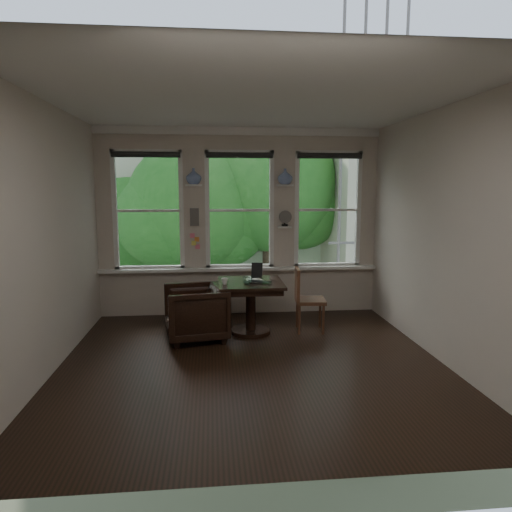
{
  "coord_description": "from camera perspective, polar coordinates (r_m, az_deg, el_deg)",
  "views": [
    {
      "loc": [
        -0.45,
        -5.16,
        2.05
      ],
      "look_at": [
        0.14,
        0.9,
        1.15
      ],
      "focal_mm": 32.0,
      "sensor_mm": 36.0,
      "label": 1
    }
  ],
  "objects": [
    {
      "name": "table",
      "position": [
        6.51,
        -0.67,
        -6.47
      ],
      "size": [
        0.9,
        0.9,
        0.75
      ],
      "primitive_type": null,
      "color": "black",
      "rests_on": "ground"
    },
    {
      "name": "vase_left",
      "position": [
        7.32,
        -7.8,
        9.85
      ],
      "size": [
        0.24,
        0.24,
        0.25
      ],
      "primitive_type": "imported",
      "color": "silver",
      "rests_on": "shelf_left"
    },
    {
      "name": "mug",
      "position": [
        6.26,
        -3.94,
        -3.17
      ],
      "size": [
        0.1,
        0.1,
        0.09
      ],
      "primitive_type": "imported",
      "rotation": [
        0.0,
        0.0,
        -0.14
      ],
      "color": "white",
      "rests_on": "table"
    },
    {
      "name": "ceiling",
      "position": [
        5.26,
        -0.56,
        18.83
      ],
      "size": [
        4.5,
        4.5,
        0.0
      ],
      "primitive_type": "plane",
      "rotation": [
        3.14,
        0.0,
        0.0
      ],
      "color": "silver",
      "rests_on": "ground"
    },
    {
      "name": "vase_right",
      "position": [
        7.41,
        3.65,
        9.89
      ],
      "size": [
        0.24,
        0.24,
        0.25
      ],
      "primitive_type": "imported",
      "color": "silver",
      "rests_on": "shelf_right"
    },
    {
      "name": "wall_front",
      "position": [
        2.99,
        3.26,
        -2.18
      ],
      "size": [
        4.5,
        0.0,
        4.5
      ],
      "primitive_type": "plane",
      "rotation": [
        -1.57,
        0.0,
        0.0
      ],
      "color": "#BFB1A3",
      "rests_on": "ground"
    },
    {
      "name": "shelf_left",
      "position": [
        7.31,
        -7.78,
        8.76
      ],
      "size": [
        0.26,
        0.16,
        0.03
      ],
      "primitive_type": "cube",
      "color": "white",
      "rests_on": "ground"
    },
    {
      "name": "laptop",
      "position": [
        6.3,
        0.31,
        -3.36
      ],
      "size": [
        0.4,
        0.34,
        0.03
      ],
      "primitive_type": "imported",
      "rotation": [
        0.0,
        0.0,
        -0.45
      ],
      "color": "black",
      "rests_on": "table"
    },
    {
      "name": "sticky_notes",
      "position": [
        7.39,
        -7.64,
        2.15
      ],
      "size": [
        0.16,
        0.01,
        0.24
      ],
      "primitive_type": null,
      "color": "pink",
      "rests_on": "ground"
    },
    {
      "name": "ground",
      "position": [
        5.57,
        -0.51,
        -13.16
      ],
      "size": [
        4.5,
        4.5,
        0.0
      ],
      "primitive_type": "plane",
      "color": "black",
      "rests_on": "ground"
    },
    {
      "name": "shelf_right",
      "position": [
        7.4,
        3.64,
        8.81
      ],
      "size": [
        0.26,
        0.16,
        0.03
      ],
      "primitive_type": "cube",
      "color": "white",
      "rests_on": "ground"
    },
    {
      "name": "window_right",
      "position": [
        7.66,
        8.88,
        5.72
      ],
      "size": [
        1.1,
        0.12,
        1.9
      ],
      "primitive_type": null,
      "color": "white",
      "rests_on": "ground"
    },
    {
      "name": "window_center",
      "position": [
        7.43,
        -2.07,
        5.74
      ],
      "size": [
        1.1,
        0.12,
        1.9
      ],
      "primitive_type": null,
      "color": "white",
      "rests_on": "ground"
    },
    {
      "name": "drinking_glass",
      "position": [
        6.26,
        -1.08,
        -3.06
      ],
      "size": [
        0.14,
        0.14,
        0.11
      ],
      "primitive_type": "imported",
      "rotation": [
        0.0,
        0.0,
        -0.02
      ],
      "color": "white",
      "rests_on": "table"
    },
    {
      "name": "wall_left",
      "position": [
        5.49,
        -24.64,
        1.91
      ],
      "size": [
        0.0,
        4.5,
        4.5
      ],
      "primitive_type": "plane",
      "rotation": [
        1.57,
        0.0,
        1.57
      ],
      "color": "#BFB1A3",
      "rests_on": "ground"
    },
    {
      "name": "intercom",
      "position": [
        7.36,
        -7.7,
        4.86
      ],
      "size": [
        0.14,
        0.06,
        0.28
      ],
      "primitive_type": "cube",
      "color": "#59544F",
      "rests_on": "ground"
    },
    {
      "name": "wall_back",
      "position": [
        7.44,
        -2.06,
        4.2
      ],
      "size": [
        4.5,
        0.0,
        4.5
      ],
      "primitive_type": "plane",
      "rotation": [
        1.57,
        0.0,
        0.0
      ],
      "color": "#BFB1A3",
      "rests_on": "ground"
    },
    {
      "name": "desk_fan",
      "position": [
        7.4,
        3.62,
        4.4
      ],
      "size": [
        0.2,
        0.2,
        0.24
      ],
      "primitive_type": null,
      "color": "#59544F",
      "rests_on": "ground"
    },
    {
      "name": "cushion_red",
      "position": [
        6.29,
        -7.57,
        -6.37
      ],
      "size": [
        0.45,
        0.45,
        0.06
      ],
      "primitive_type": "cube",
      "color": "maroon",
      "rests_on": "armchair_left"
    },
    {
      "name": "wall_right",
      "position": [
        5.85,
        22.01,
        2.43
      ],
      "size": [
        0.0,
        4.5,
        4.5
      ],
      "primitive_type": "plane",
      "rotation": [
        1.57,
        0.0,
        -1.57
      ],
      "color": "#BFB1A3",
      "rests_on": "ground"
    },
    {
      "name": "window_left",
      "position": [
        7.48,
        -13.27,
        5.54
      ],
      "size": [
        1.1,
        0.12,
        1.9
      ],
      "primitive_type": null,
      "color": "white",
      "rests_on": "ground"
    },
    {
      "name": "papers",
      "position": [
        6.52,
        -0.06,
        -3.05
      ],
      "size": [
        0.29,
        0.35,
        0.0
      ],
      "primitive_type": "cube",
      "rotation": [
        0.0,
        0.0,
        0.27
      ],
      "color": "silver",
      "rests_on": "table"
    },
    {
      "name": "armchair_left",
      "position": [
        6.31,
        -7.55,
        -7.03
      ],
      "size": [
        0.94,
        0.92,
        0.75
      ],
      "primitive_type": "imported",
      "rotation": [
        0.0,
        0.0,
        -1.41
      ],
      "color": "black",
      "rests_on": "ground"
    },
    {
      "name": "tablet",
      "position": [
        6.71,
        0.12,
        -1.78
      ],
      "size": [
        0.17,
        0.11,
        0.22
      ],
      "primitive_type": "cube",
      "rotation": [
        -0.26,
        0.0,
        -0.19
      ],
      "color": "black",
      "rests_on": "table"
    },
    {
      "name": "side_chair_right",
      "position": [
        6.64,
        6.79,
        -5.47
      ],
      "size": [
        0.46,
        0.46,
        0.92
      ],
      "primitive_type": null,
      "rotation": [
        0.0,
        0.0,
        1.47
      ],
      "color": "#4F281C",
      "rests_on": "ground"
    }
  ]
}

